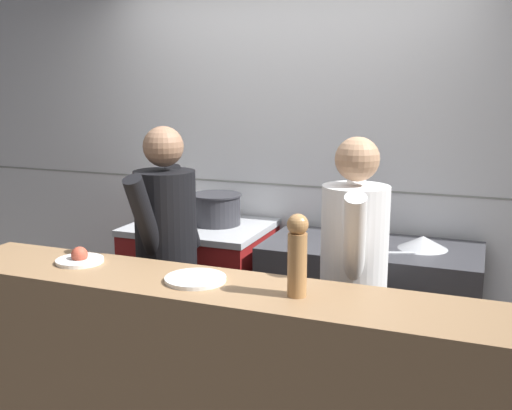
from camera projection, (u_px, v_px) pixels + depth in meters
The scene contains 12 objects.
wall_back_tiled at pixel (287, 163), 4.06m from camera, with size 8.00×0.06×2.60m.
oven_range at pixel (201, 290), 4.03m from camera, with size 0.88×0.71×0.92m.
prep_counter at pixel (369, 316), 3.63m from camera, with size 1.26×0.65×0.89m.
pass_counter at pixel (213, 390), 2.66m from camera, with size 2.63×0.45×0.99m.
stock_pot at pixel (216, 208), 3.92m from camera, with size 0.33×0.33×0.20m.
mixing_bowl_steel at pixel (423, 242), 3.46m from camera, with size 0.29×0.29×0.07m.
chefs_knife at pixel (378, 252), 3.37m from camera, with size 0.34×0.16×0.02m.
plated_dish_main at pixel (80, 259), 2.87m from camera, with size 0.23×0.23×0.08m.
plated_dish_appetiser at pixel (195, 279), 2.60m from camera, with size 0.27×0.27×0.02m.
pepper_mill at pixel (297, 253), 2.38m from camera, with size 0.09×0.09×0.34m.
chef_head_cook at pixel (167, 259), 3.24m from camera, with size 0.33×0.70×1.61m.
chef_sous at pixel (353, 282), 2.90m from camera, with size 0.38×0.69×1.59m.
Camera 1 is at (1.27, -2.43, 1.83)m, focal length 42.00 mm.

